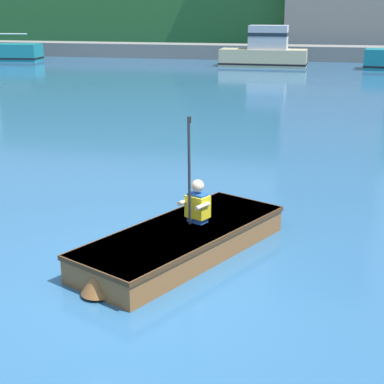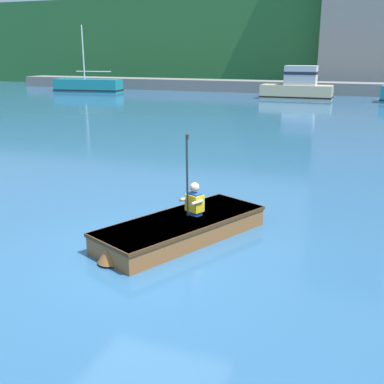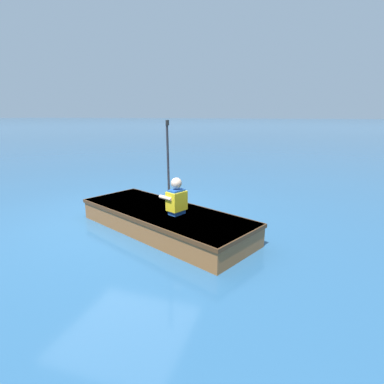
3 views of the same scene
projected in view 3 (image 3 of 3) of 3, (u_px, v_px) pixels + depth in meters
The scene contains 3 objects.
ground_plane at pixel (121, 219), 5.65m from camera, with size 300.00×300.00×0.00m, color #28567F.
rowboat_foreground at pixel (162, 218), 5.06m from camera, with size 2.40×3.40×0.36m.
person_paddler at pixel (176, 197), 4.72m from camera, with size 0.43×0.43×1.46m.
Camera 3 is at (4.67, 2.91, 1.91)m, focal length 28.00 mm.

